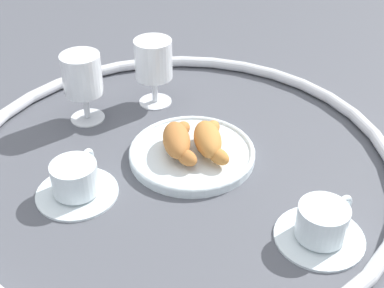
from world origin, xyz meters
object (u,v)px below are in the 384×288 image
at_px(pastry_plate, 192,153).
at_px(juice_glass_left, 82,78).
at_px(coffee_cup_near, 76,181).
at_px(juice_glass_right, 154,63).
at_px(croissant_small, 209,140).
at_px(croissant_large, 178,141).
at_px(coffee_cup_far, 322,225).

xyz_separation_m(pastry_plate, juice_glass_left, (-0.04, -0.24, 0.08)).
bearing_deg(coffee_cup_near, juice_glass_right, -178.47).
bearing_deg(pastry_plate, juice_glass_right, -135.67).
relative_size(croissant_small, juice_glass_left, 0.87).
distance_m(croissant_large, coffee_cup_far, 0.29).
bearing_deg(coffee_cup_near, croissant_small, 137.20).
bearing_deg(juice_glass_left, pastry_plate, 80.71).
distance_m(pastry_plate, croissant_large, 0.04).
relative_size(croissant_large, coffee_cup_near, 0.90).
bearing_deg(pastry_plate, juice_glass_left, -99.29).
xyz_separation_m(croissant_large, juice_glass_left, (-0.05, -0.22, 0.05)).
xyz_separation_m(croissant_small, coffee_cup_far, (0.12, 0.23, -0.01)).
height_order(croissant_large, juice_glass_left, juice_glass_left).
distance_m(pastry_plate, croissant_small, 0.04).
relative_size(croissant_small, coffee_cup_far, 0.90).
height_order(croissant_large, juice_glass_right, juice_glass_right).
bearing_deg(croissant_small, coffee_cup_far, 61.13).
distance_m(croissant_small, coffee_cup_near, 0.24).
height_order(croissant_small, juice_glass_right, juice_glass_right).
distance_m(croissant_large, croissant_small, 0.06).
bearing_deg(croissant_small, coffee_cup_near, -42.80).
relative_size(croissant_large, coffee_cup_far, 0.90).
height_order(pastry_plate, juice_glass_right, juice_glass_right).
distance_m(croissant_small, coffee_cup_far, 0.26).
bearing_deg(juice_glass_left, coffee_cup_far, 73.11).
height_order(croissant_large, croissant_small, same).
bearing_deg(croissant_small, croissant_large, -64.14).
distance_m(pastry_plate, coffee_cup_far, 0.28).
xyz_separation_m(coffee_cup_near, coffee_cup_far, (-0.05, 0.39, 0.00)).
xyz_separation_m(pastry_plate, coffee_cup_near, (0.16, -0.14, 0.02)).
height_order(pastry_plate, coffee_cup_near, coffee_cup_near).
bearing_deg(pastry_plate, coffee_cup_far, 66.35).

